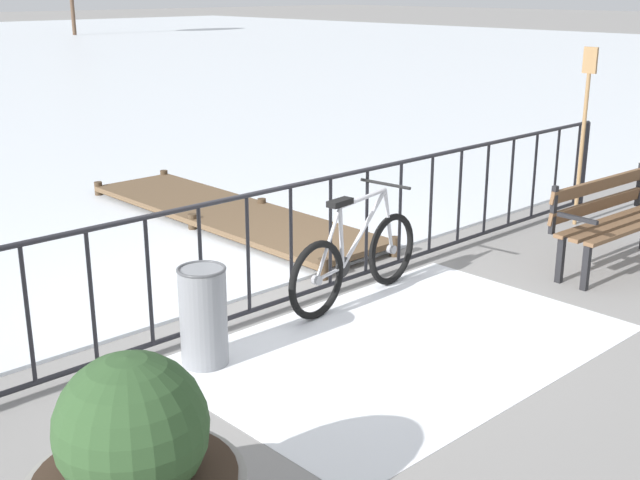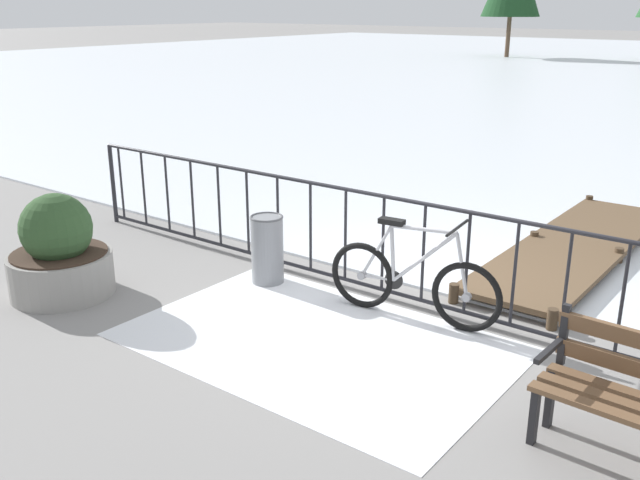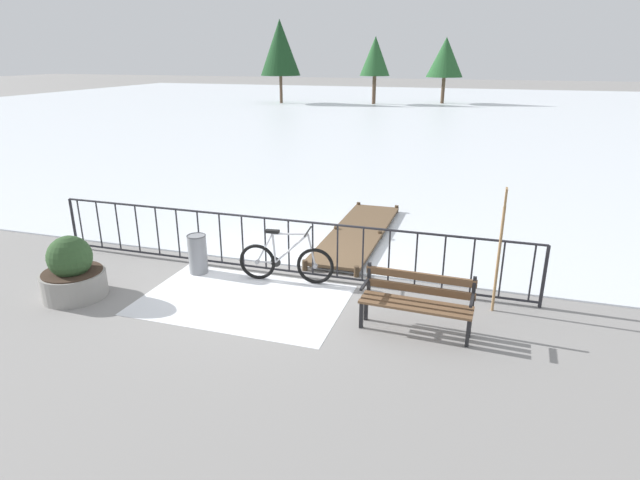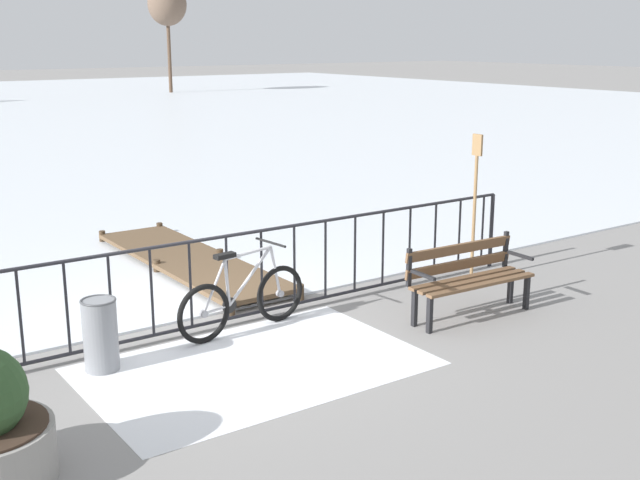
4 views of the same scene
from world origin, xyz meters
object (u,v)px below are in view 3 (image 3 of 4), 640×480
object	(u,v)px
trash_bin	(198,254)
park_bench	(417,298)
planter_with_shrub	(72,272)
bicycle_near_railing	(286,262)
oar_upright	(500,243)

from	to	relation	value
trash_bin	park_bench	bearing A→B (deg)	-12.54
park_bench	planter_with_shrub	xyz separation A→B (m)	(-5.56, -0.60, -0.08)
bicycle_near_railing	oar_upright	world-z (taller)	oar_upright
park_bench	oar_upright	distance (m)	1.58
park_bench	trash_bin	distance (m)	4.21
trash_bin	oar_upright	xyz separation A→B (m)	(5.18, 0.05, 0.76)
trash_bin	oar_upright	world-z (taller)	oar_upright
bicycle_near_railing	planter_with_shrub	bearing A→B (deg)	-152.41
park_bench	oar_upright	world-z (taller)	oar_upright
planter_with_shrub	oar_upright	xyz separation A→B (m)	(6.64, 1.56, 0.71)
bicycle_near_railing	park_bench	size ratio (longest dim) A/B	1.05
park_bench	planter_with_shrub	size ratio (longest dim) A/B	1.54
park_bench	oar_upright	xyz separation A→B (m)	(1.08, 0.97, 0.63)
park_bench	oar_upright	size ratio (longest dim) A/B	0.82
trash_bin	oar_upright	bearing A→B (deg)	0.58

